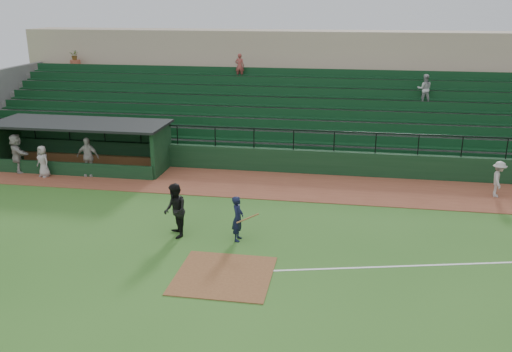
# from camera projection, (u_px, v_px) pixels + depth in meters

# --- Properties ---
(ground) EXTENTS (90.00, 90.00, 0.00)m
(ground) POSITION_uv_depth(u_px,v_px,m) (231.00, 261.00, 18.04)
(ground) COLOR #2D5C1D
(ground) RESTS_ON ground
(warning_track) EXTENTS (40.00, 4.00, 0.03)m
(warning_track) POSITION_uv_depth(u_px,v_px,m) (267.00, 185.00, 25.54)
(warning_track) COLOR brown
(warning_track) RESTS_ON ground
(home_plate_dirt) EXTENTS (3.00, 3.00, 0.03)m
(home_plate_dirt) POSITION_uv_depth(u_px,v_px,m) (224.00, 275.00, 17.10)
(home_plate_dirt) COLOR brown
(home_plate_dirt) RESTS_ON ground
(foul_line) EXTENTS (17.49, 4.44, 0.01)m
(foul_line) POSITION_uv_depth(u_px,v_px,m) (476.00, 264.00, 17.88)
(foul_line) COLOR white
(foul_line) RESTS_ON ground
(stadium_structure) EXTENTS (38.00, 13.08, 6.40)m
(stadium_structure) POSITION_uv_depth(u_px,v_px,m) (288.00, 105.00, 32.78)
(stadium_structure) COLOR black
(stadium_structure) RESTS_ON ground
(dugout) EXTENTS (8.90, 3.20, 2.42)m
(dugout) POSITION_uv_depth(u_px,v_px,m) (86.00, 141.00, 28.17)
(dugout) COLOR black
(dugout) RESTS_ON ground
(batter_at_plate) EXTENTS (1.00, 0.68, 1.67)m
(batter_at_plate) POSITION_uv_depth(u_px,v_px,m) (238.00, 218.00, 19.41)
(batter_at_plate) COLOR black
(batter_at_plate) RESTS_ON ground
(umpire) EXTENTS (1.13, 1.22, 2.01)m
(umpire) POSITION_uv_depth(u_px,v_px,m) (175.00, 211.00, 19.68)
(umpire) COLOR black
(umpire) RESTS_ON ground
(runner) EXTENTS (0.76, 1.12, 1.60)m
(runner) POSITION_uv_depth(u_px,v_px,m) (498.00, 179.00, 23.73)
(runner) COLOR #ABA6A0
(runner) RESTS_ON warning_track
(dugout_player_a) EXTENTS (1.14, 0.47, 1.94)m
(dugout_player_a) POSITION_uv_depth(u_px,v_px,m) (88.00, 157.00, 26.52)
(dugout_player_a) COLOR #A7A19C
(dugout_player_a) RESTS_ON warning_track
(dugout_player_b) EXTENTS (0.90, 0.77, 1.56)m
(dugout_player_b) POSITION_uv_depth(u_px,v_px,m) (43.00, 161.00, 26.47)
(dugout_player_b) COLOR #A6A09C
(dugout_player_b) RESTS_ON warning_track
(dugout_player_c) EXTENTS (1.79, 1.58, 1.97)m
(dugout_player_c) POSITION_uv_depth(u_px,v_px,m) (17.00, 153.00, 27.13)
(dugout_player_c) COLOR #A9A49E
(dugout_player_c) RESTS_ON warning_track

